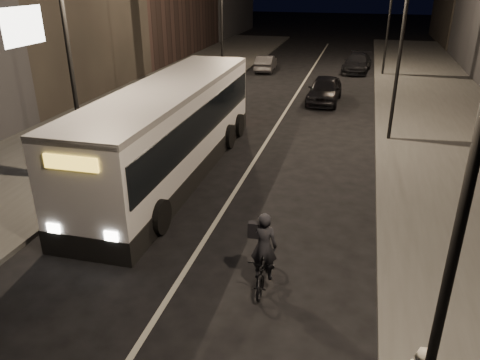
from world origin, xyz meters
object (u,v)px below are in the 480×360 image
Objects in this scene: streetlight_right_mid at (397,23)px; city_bus at (171,126)px; streetlight_right_near at (455,142)px; streetlight_left_far at (225,5)px; car_mid at (266,63)px; car_near at (325,90)px; cyclist_on_bicycle at (264,262)px; streetlight_right_far at (387,2)px; streetlight_left_near at (74,38)px; car_far at (357,63)px.

streetlight_right_mid reaches higher than city_bus.
streetlight_right_mid is (0.00, 16.00, 0.00)m from streetlight_right_near.
streetlight_left_far is 7.53m from car_mid.
car_near is (-3.39, 6.63, -4.58)m from streetlight_right_mid.
cyclist_on_bicycle is 28.70m from car_mid.
city_bus is at bearing -110.39° from streetlight_right_far.
streetlight_right_near is 1.00× the size of streetlight_right_mid.
cyclist_on_bicycle is (7.52, -4.51, -4.63)m from streetlight_left_near.
streetlight_right_far is at bearing 179.09° from car_mid.
streetlight_right_mid is 1.67× the size of car_far.
streetlight_right_far is 26.26m from streetlight_left_near.
streetlight_left_near is 24.13m from car_mid.
streetlight_left_far reaches higher than car_mid.
streetlight_left_far is 1.67× the size of car_far.
streetlight_right_near and streetlight_left_far have the same top height.
streetlight_left_far is at bearing -135.88° from car_far.
car_near is at bearing 117.06° from streetlight_right_mid.
car_far is at bearing 82.97° from car_near.
streetlight_left_far is at bearing 136.84° from streetlight_right_mid.
streetlight_right_near is 13.33m from city_bus.
streetlight_right_mid is 1.00× the size of streetlight_left_far.
car_near is 0.95× the size of car_far.
streetlight_left_near is at bearing -143.12° from streetlight_right_mid.
car_mid is (1.73, 23.60, -4.72)m from streetlight_left_near.
car_far is (1.41, 29.66, -0.02)m from cyclist_on_bicycle.
car_near is 10.64m from car_far.
streetlight_right_far is at bearing 29.36° from streetlight_left_far.
cyclist_on_bicycle is at bearing -30.93° from streetlight_left_near.
car_mid is at bearing -177.42° from streetlight_right_far.
streetlight_right_near reaches higher than cyclist_on_bicycle.
car_mid is (1.73, 5.60, -4.72)m from streetlight_left_far.
streetlight_right_far is 5.10m from car_far.
streetlight_right_mid reaches higher than car_near.
streetlight_right_mid is at bearing -61.02° from car_near.
streetlight_right_far reaches higher than car_near.
streetlight_right_mid is at bearing 116.31° from car_mid.
streetlight_right_far is 0.62× the size of city_bus.
car_far is at bearing 70.45° from streetlight_left_near.
cyclist_on_bicycle is at bearing 98.15° from car_mid.
streetlight_right_far is at bearing 90.00° from streetlight_right_mid.
streetlight_left_far is (-10.66, 26.00, 0.00)m from streetlight_right_near.
city_bus is 3.40× the size of car_mid.
car_far is at bearing -171.35° from car_mid.
city_bus is at bearing -100.11° from car_far.
car_far is at bearing 146.50° from streetlight_right_far.
streetlight_right_near reaches higher than car_mid.
cyclist_on_bicycle is 29.69m from car_far.
car_near is (-0.25, 19.14, 0.06)m from cyclist_on_bicycle.
city_bus is (-8.20, -22.08, -3.43)m from streetlight_right_far.
car_far is at bearing 95.77° from streetlight_right_mid.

